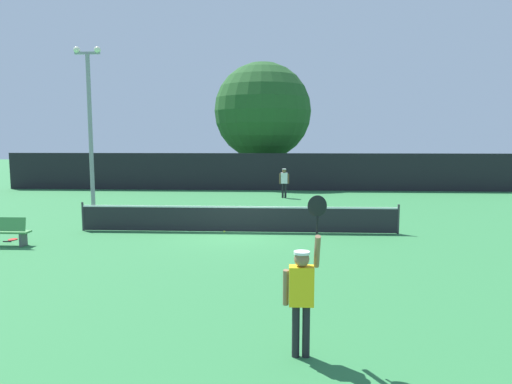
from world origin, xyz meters
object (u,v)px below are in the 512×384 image
player_serving (302,287)px  parked_car_mid (227,173)px  light_pole (90,120)px  parked_car_near (171,171)px  player_receiving (284,180)px  spare_racket (12,240)px  courtside_bench (0,231)px  tennis_ball (224,232)px  large_tree (263,111)px

player_serving → parked_car_mid: bearing=98.9°
light_pole → parked_car_near: 18.44m
player_serving → parked_car_near: (-9.43, 31.04, -0.34)m
player_receiving → player_serving: bearing=90.3°
spare_racket → courtside_bench: bearing=-79.8°
courtside_bench → player_serving: bearing=-37.4°
courtside_bench → parked_car_near: 23.99m
parked_car_near → parked_car_mid: 5.33m
player_serving → tennis_ball: 9.93m
spare_racket → parked_car_near: parked_car_near is taller
spare_racket → large_tree: 22.30m
courtside_bench → parked_car_near: bearing=90.5°
player_receiving → tennis_ball: 10.47m
parked_car_near → parked_car_mid: bearing=-22.2°
player_serving → courtside_bench: player_serving is taller
light_pole → parked_car_mid: (4.11, 16.03, -3.45)m
spare_racket → parked_car_mid: 21.63m
spare_racket → parked_car_mid: parked_car_mid is taller
light_pole → courtside_bench: bearing=-95.8°
parked_car_near → spare_racket: bearing=-89.2°
player_receiving → spare_racket: player_receiving is taller
large_tree → parked_car_mid: large_tree is taller
tennis_ball → courtside_bench: (-6.86, -2.52, 0.45)m
courtside_bench → parked_car_mid: bearing=77.9°
courtside_bench → light_pole: (0.60, 5.89, 3.74)m
player_serving → light_pole: bearing=123.7°
light_pole → tennis_ball: bearing=-28.3°
player_receiving → light_pole: light_pole is taller
player_receiving → large_tree: bearing=-79.3°
large_tree → parked_car_mid: size_ratio=2.10×
large_tree → parked_car_near: size_ratio=2.16×
spare_racket → light_pole: 6.60m
light_pole → large_tree: large_tree is taller
light_pole → large_tree: size_ratio=0.80×
light_pole → parked_car_mid: bearing=75.6°
parked_car_near → parked_car_mid: (4.91, -2.07, 0.00)m
player_serving → courtside_bench: bearing=142.6°
courtside_bench → large_tree: 22.92m
player_receiving → large_tree: 9.59m
player_receiving → tennis_ball: player_receiving is taller
player_receiving → light_pole: (-8.53, -6.81, 3.17)m
spare_racket → parked_car_mid: bearing=77.0°
player_serving → light_pole: (-8.63, 12.94, 3.11)m
player_receiving → parked_car_near: 14.64m
parked_car_near → large_tree: bearing=-20.1°
large_tree → tennis_ball: bearing=-92.1°
player_receiving → light_pole: size_ratio=0.23×
player_serving → courtside_bench: 11.64m
large_tree → parked_car_mid: (-2.84, 0.86, -4.71)m
parked_car_near → courtside_bench: bearing=-88.9°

